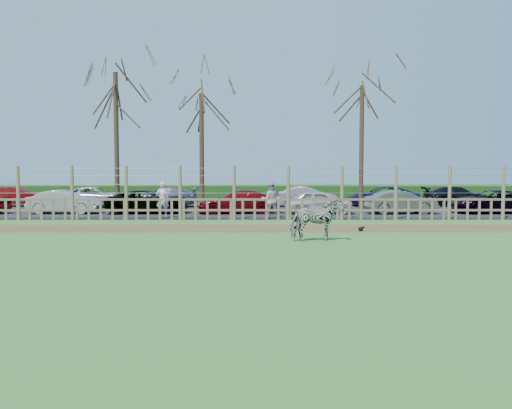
{
  "coord_description": "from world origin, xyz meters",
  "views": [
    {
      "loc": [
        0.95,
        -18.36,
        2.56
      ],
      "look_at": [
        1.0,
        2.5,
        1.1
      ],
      "focal_mm": 40.0,
      "sensor_mm": 36.0,
      "label": 1
    }
  ],
  "objects_px": {
    "tree_left": "(116,108)",
    "visitor_a": "(163,200)",
    "visitor_b": "(270,200)",
    "car_5": "(401,202)",
    "car_8": "(95,197)",
    "car_11": "(307,197)",
    "car_4": "(319,202)",
    "car_13": "(458,196)",
    "tree_right": "(362,117)",
    "car_1": "(64,202)",
    "car_3": "(238,202)",
    "zebra": "(316,220)",
    "car_6": "(492,202)",
    "car_9": "(163,197)",
    "tree_mid": "(202,123)",
    "crow": "(361,229)",
    "car_7": "(16,196)",
    "car_2": "(147,202)",
    "car_12": "(382,196)"
  },
  "relations": [
    {
      "from": "tree_right",
      "to": "car_2",
      "type": "bearing_deg",
      "value": -166.79
    },
    {
      "from": "crow",
      "to": "car_2",
      "type": "bearing_deg",
      "value": 140.95
    },
    {
      "from": "car_8",
      "to": "car_13",
      "type": "bearing_deg",
      "value": -87.79
    },
    {
      "from": "car_4",
      "to": "car_9",
      "type": "relative_size",
      "value": 0.85
    },
    {
      "from": "car_8",
      "to": "car_9",
      "type": "distance_m",
      "value": 4.06
    },
    {
      "from": "car_1",
      "to": "car_4",
      "type": "xyz_separation_m",
      "value": [
        13.16,
        -0.11,
        0.0
      ]
    },
    {
      "from": "visitor_a",
      "to": "car_2",
      "type": "distance_m",
      "value": 2.96
    },
    {
      "from": "car_2",
      "to": "car_9",
      "type": "distance_m",
      "value": 4.42
    },
    {
      "from": "tree_left",
      "to": "visitor_a",
      "type": "distance_m",
      "value": 6.85
    },
    {
      "from": "car_7",
      "to": "car_8",
      "type": "relative_size",
      "value": 0.84
    },
    {
      "from": "zebra",
      "to": "car_6",
      "type": "distance_m",
      "value": 14.82
    },
    {
      "from": "car_9",
      "to": "tree_mid",
      "type": "bearing_deg",
      "value": 46.13
    },
    {
      "from": "car_11",
      "to": "visitor_a",
      "type": "bearing_deg",
      "value": 132.07
    },
    {
      "from": "tree_right",
      "to": "car_1",
      "type": "height_order",
      "value": "tree_right"
    },
    {
      "from": "visitor_b",
      "to": "car_6",
      "type": "bearing_deg",
      "value": -174.44
    },
    {
      "from": "car_7",
      "to": "car_13",
      "type": "distance_m",
      "value": 26.86
    },
    {
      "from": "car_4",
      "to": "car_8",
      "type": "relative_size",
      "value": 0.82
    },
    {
      "from": "car_4",
      "to": "car_12",
      "type": "bearing_deg",
      "value": -40.04
    },
    {
      "from": "visitor_b",
      "to": "car_5",
      "type": "relative_size",
      "value": 0.47
    },
    {
      "from": "car_8",
      "to": "car_11",
      "type": "relative_size",
      "value": 1.19
    },
    {
      "from": "tree_left",
      "to": "visitor_a",
      "type": "relative_size",
      "value": 4.57
    },
    {
      "from": "visitor_a",
      "to": "car_11",
      "type": "distance_m",
      "value": 10.54
    },
    {
      "from": "car_6",
      "to": "tree_left",
      "type": "bearing_deg",
      "value": -97.24
    },
    {
      "from": "tree_right",
      "to": "car_11",
      "type": "height_order",
      "value": "tree_right"
    },
    {
      "from": "car_3",
      "to": "car_11",
      "type": "height_order",
      "value": "same"
    },
    {
      "from": "zebra",
      "to": "car_2",
      "type": "height_order",
      "value": "zebra"
    },
    {
      "from": "car_4",
      "to": "crow",
      "type": "bearing_deg",
      "value": -174.66
    },
    {
      "from": "car_5",
      "to": "tree_left",
      "type": "bearing_deg",
      "value": 78.42
    },
    {
      "from": "car_13",
      "to": "car_1",
      "type": "bearing_deg",
      "value": 107.98
    },
    {
      "from": "visitor_a",
      "to": "visitor_b",
      "type": "distance_m",
      "value": 5.11
    },
    {
      "from": "car_6",
      "to": "car_13",
      "type": "bearing_deg",
      "value": 176.5
    },
    {
      "from": "car_6",
      "to": "car_2",
      "type": "bearing_deg",
      "value": -93.69
    },
    {
      "from": "car_7",
      "to": "tree_left",
      "type": "bearing_deg",
      "value": -121.5
    },
    {
      "from": "tree_mid",
      "to": "visitor_a",
      "type": "height_order",
      "value": "tree_mid"
    },
    {
      "from": "car_1",
      "to": "car_7",
      "type": "distance_m",
      "value": 6.94
    },
    {
      "from": "tree_right",
      "to": "car_6",
      "type": "distance_m",
      "value": 8.3
    },
    {
      "from": "car_3",
      "to": "car_8",
      "type": "relative_size",
      "value": 0.96
    },
    {
      "from": "car_2",
      "to": "car_5",
      "type": "bearing_deg",
      "value": -96.53
    },
    {
      "from": "car_3",
      "to": "car_8",
      "type": "height_order",
      "value": "same"
    },
    {
      "from": "car_6",
      "to": "car_13",
      "type": "distance_m",
      "value": 5.01
    },
    {
      "from": "tree_left",
      "to": "car_3",
      "type": "xyz_separation_m",
      "value": [
        6.56,
        -1.32,
        -4.98
      ]
    },
    {
      "from": "visitor_b",
      "to": "car_4",
      "type": "height_order",
      "value": "visitor_b"
    },
    {
      "from": "car_3",
      "to": "tree_mid",
      "type": "bearing_deg",
      "value": -144.13
    },
    {
      "from": "tree_left",
      "to": "car_5",
      "type": "xyz_separation_m",
      "value": [
        15.01,
        -1.57,
        -4.98
      ]
    },
    {
      "from": "tree_right",
      "to": "car_5",
      "type": "bearing_deg",
      "value": -63.85
    },
    {
      "from": "car_7",
      "to": "car_13",
      "type": "relative_size",
      "value": 0.88
    },
    {
      "from": "crow",
      "to": "car_13",
      "type": "bearing_deg",
      "value": 57.17
    },
    {
      "from": "car_4",
      "to": "car_13",
      "type": "xyz_separation_m",
      "value": [
        9.05,
        5.35,
        0.0
      ]
    },
    {
      "from": "tree_left",
      "to": "tree_mid",
      "type": "xyz_separation_m",
      "value": [
        4.5,
        1.0,
        -0.75
      ]
    },
    {
      "from": "car_7",
      "to": "visitor_a",
      "type": "bearing_deg",
      "value": -130.88
    }
  ]
}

